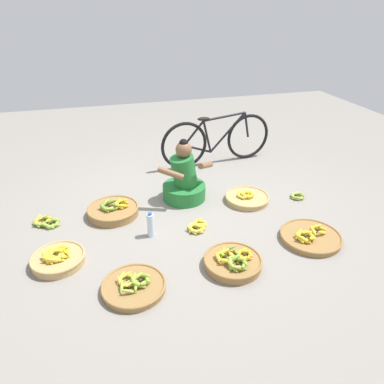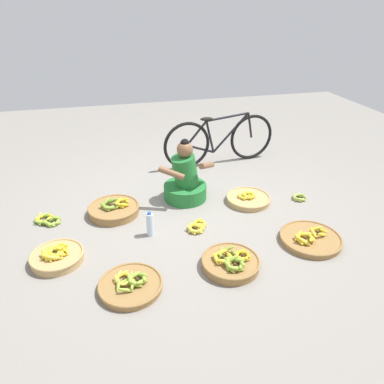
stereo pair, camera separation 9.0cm
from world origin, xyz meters
The scene contains 13 objects.
ground_plane centered at (0.00, 0.00, 0.00)m, with size 10.00×10.00×0.00m, color gray.
vendor_woman_front centered at (0.04, 0.30, 0.24)m, with size 0.73×0.52×0.77m.
bicycle_leaning centered at (0.77, 1.22, 0.36)m, with size 1.70×0.22×0.73m.
banana_basket_mid_right centered at (0.75, 0.03, 0.04)m, with size 0.53×0.53×0.13m.
banana_basket_front_left centered at (0.15, -1.06, 0.05)m, with size 0.54×0.54×0.16m.
banana_basket_back_left centered at (-0.83, 0.14, 0.06)m, with size 0.58×0.58×0.18m.
banana_basket_back_right centered at (-1.39, -0.59, 0.06)m, with size 0.49×0.49×0.16m.
banana_basket_front_right centered at (1.06, -0.88, 0.04)m, with size 0.62×0.62×0.14m.
banana_basket_mid_left centered at (-0.76, -1.11, 0.04)m, with size 0.55×0.55×0.13m.
loose_bananas_front_center centered at (0.01, -0.38, 0.03)m, with size 0.26×0.27×0.09m.
loose_bananas_near_vendor centered at (1.38, -0.07, 0.03)m, with size 0.20×0.20×0.08m.
loose_bananas_back_center centered at (-1.55, 0.14, 0.03)m, with size 0.31×0.29×0.09m.
water_bottle centered at (-0.49, -0.38, 0.13)m, with size 0.07×0.07×0.28m.
Camera 2 is at (-0.81, -3.45, 2.16)m, focal length 33.50 mm.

